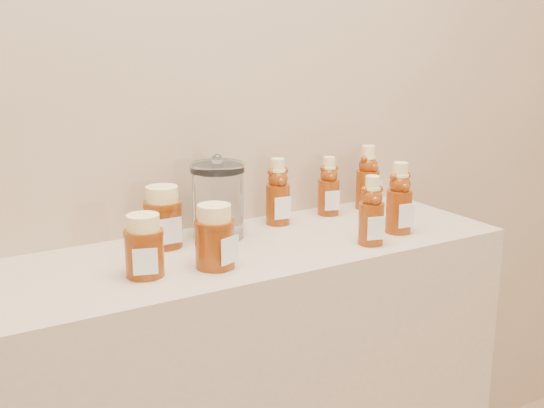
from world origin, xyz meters
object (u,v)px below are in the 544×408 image
bear_bottle_back_left (278,187)px  glass_canister (218,197)px  bear_bottle_front_left (372,206)px  honey_jar_left (144,246)px

bear_bottle_back_left → glass_canister: bearing=-163.3°
bear_bottle_front_left → honey_jar_left: bear_bottle_front_left is taller
bear_bottle_back_left → honey_jar_left: bearing=-148.5°
bear_bottle_back_left → glass_canister: 0.18m
glass_canister → honey_jar_left: bearing=-147.2°
bear_bottle_front_left → honey_jar_left: (-0.51, 0.07, -0.03)m
bear_bottle_back_left → glass_canister: size_ratio=0.97×
bear_bottle_back_left → bear_bottle_front_left: size_ratio=1.05×
bear_bottle_front_left → glass_canister: 0.35m
bear_bottle_back_left → bear_bottle_front_left: bearing=-60.6°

